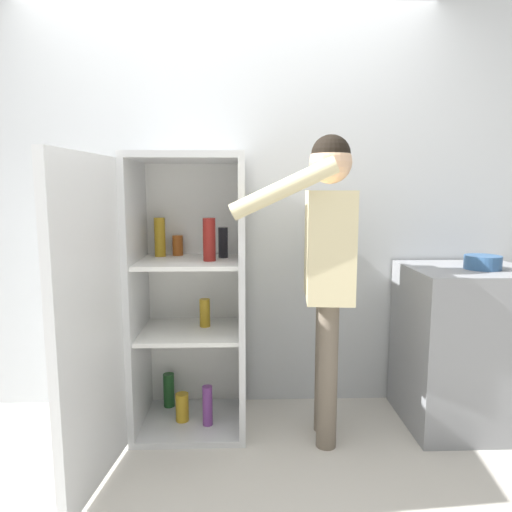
# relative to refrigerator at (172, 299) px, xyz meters

# --- Properties ---
(ground_plane) EXTENTS (12.00, 12.00, 0.00)m
(ground_plane) POSITION_rel_refrigerator_xyz_m (0.31, -0.56, -0.78)
(ground_plane) COLOR beige
(wall_back) EXTENTS (7.00, 0.06, 2.55)m
(wall_back) POSITION_rel_refrigerator_xyz_m (0.31, 0.42, 0.49)
(wall_back) COLOR silver
(wall_back) RESTS_ON ground_plane
(refrigerator) EXTENTS (0.76, 1.18, 1.57)m
(refrigerator) POSITION_rel_refrigerator_xyz_m (0.00, 0.00, 0.00)
(refrigerator) COLOR silver
(refrigerator) RESTS_ON ground_plane
(person) EXTENTS (0.67, 0.56, 1.66)m
(person) POSITION_rel_refrigerator_xyz_m (0.84, -0.09, 0.28)
(person) COLOR #726656
(person) RESTS_ON ground_plane
(counter) EXTENTS (0.70, 0.62, 0.94)m
(counter) POSITION_rel_refrigerator_xyz_m (1.70, 0.06, -0.31)
(counter) COLOR gray
(counter) RESTS_ON ground_plane
(bowl) EXTENTS (0.20, 0.20, 0.08)m
(bowl) POSITION_rel_refrigerator_xyz_m (1.75, 0.02, 0.20)
(bowl) COLOR #335B8E
(bowl) RESTS_ON counter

